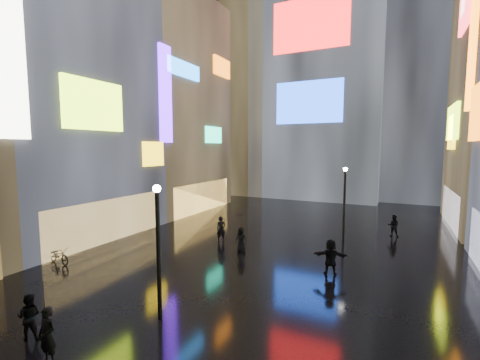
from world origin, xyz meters
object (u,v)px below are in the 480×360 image
Objects in this scene: pedestrian_0 at (47,336)px; bicycle at (59,255)px; lamp_near at (158,244)px; lamp_far at (344,199)px.

bicycle is (-7.69, 5.66, -0.41)m from pedestrian_0.
lamp_near is at bearing -97.92° from bicycle.
pedestrian_0 is (-1.37, -3.49, -2.06)m from lamp_near.
pedestrian_0 is 0.98× the size of bicycle.
lamp_near is at bearing 66.33° from pedestrian_0.
lamp_near reaches higher than pedestrian_0.
pedestrian_0 is at bearing -111.50° from lamp_near.
lamp_near and lamp_far have the same top height.
lamp_near is 2.87× the size of bicycle.
bicycle is at bearing 166.53° from lamp_near.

